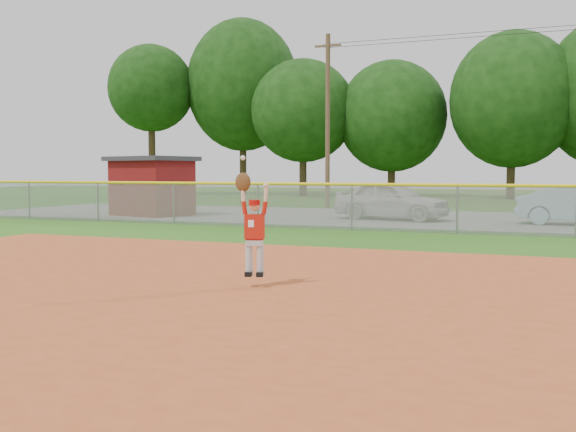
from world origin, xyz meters
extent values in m
plane|color=#295914|center=(0.00, 0.00, 0.00)|extent=(120.00, 120.00, 0.00)
cube|color=#A7451E|center=(0.00, -3.00, 0.02)|extent=(24.00, 16.00, 0.04)
cube|color=slate|center=(0.00, 16.00, 0.01)|extent=(44.00, 10.00, 0.03)
imported|color=silver|center=(-3.04, 14.76, 0.79)|extent=(4.72, 2.59, 1.52)
cube|color=#610D0E|center=(-13.21, 13.51, 1.18)|extent=(3.51, 2.98, 2.36)
cube|color=#333338|center=(-13.21, 13.51, 2.45)|extent=(3.98, 3.45, 0.19)
cube|color=gray|center=(0.00, 10.00, 0.75)|extent=(40.00, 0.03, 1.50)
cylinder|color=yellow|center=(0.00, 10.00, 1.50)|extent=(40.00, 0.10, 0.10)
cylinder|color=gray|center=(-16.67, 10.00, 0.75)|extent=(0.06, 0.06, 1.50)
cylinder|color=gray|center=(-13.33, 10.00, 0.75)|extent=(0.06, 0.06, 1.50)
cylinder|color=gray|center=(-10.00, 10.00, 0.75)|extent=(0.06, 0.06, 1.50)
cylinder|color=gray|center=(-6.67, 10.00, 0.75)|extent=(0.06, 0.06, 1.50)
cylinder|color=gray|center=(-3.33, 10.00, 0.75)|extent=(0.06, 0.06, 1.50)
cylinder|color=gray|center=(0.00, 10.00, 0.75)|extent=(0.06, 0.06, 1.50)
cylinder|color=gray|center=(3.33, 10.00, 0.75)|extent=(0.06, 0.06, 1.50)
cylinder|color=#4C3823|center=(-8.00, 22.00, 4.50)|extent=(0.24, 0.24, 9.00)
cube|color=#4C3823|center=(-8.00, 22.00, 8.40)|extent=(1.40, 0.10, 0.10)
cylinder|color=black|center=(1.00, 22.00, 8.30)|extent=(18.50, 0.02, 0.02)
cylinder|color=black|center=(1.00, 22.00, 8.50)|extent=(18.50, 0.02, 0.02)
cylinder|color=#422D1C|center=(-27.25, 35.02, 2.93)|extent=(0.56, 0.56, 5.87)
ellipsoid|color=#193F0F|center=(-27.25, 35.02, 8.67)|extent=(6.95, 6.95, 7.05)
cylinder|color=#422D1C|center=(-20.61, 38.40, 3.05)|extent=(0.56, 0.56, 6.10)
ellipsoid|color=#193F0F|center=(-20.61, 38.40, 9.01)|extent=(9.19, 9.19, 10.85)
cylinder|color=#422D1C|center=(-14.62, 36.53, 2.22)|extent=(0.56, 0.56, 4.43)
ellipsoid|color=#193F0F|center=(-14.62, 36.53, 6.55)|extent=(8.01, 8.01, 7.88)
cylinder|color=#422D1C|center=(-8.07, 38.17, 2.05)|extent=(0.56, 0.56, 4.11)
ellipsoid|color=#193F0F|center=(-8.07, 38.17, 6.07)|extent=(8.19, 8.19, 8.39)
cylinder|color=#422D1C|center=(0.53, 37.14, 2.32)|extent=(0.56, 0.56, 4.64)
ellipsoid|color=#193F0F|center=(0.53, 37.14, 6.86)|extent=(8.57, 8.57, 9.43)
cylinder|color=silver|center=(-2.09, -0.67, 0.48)|extent=(0.14, 0.14, 0.52)
cylinder|color=silver|center=(-1.91, -0.62, 0.48)|extent=(0.14, 0.14, 0.52)
cube|color=black|center=(-2.08, -0.70, 0.25)|extent=(0.15, 0.23, 0.07)
cube|color=black|center=(-1.90, -0.65, 0.25)|extent=(0.15, 0.23, 0.07)
cube|color=silver|center=(-2.00, -0.64, 0.77)|extent=(0.30, 0.21, 0.10)
cube|color=maroon|center=(-2.00, -0.64, 0.83)|extent=(0.31, 0.22, 0.04)
cube|color=#B2190C|center=(-2.00, -0.64, 1.03)|extent=(0.34, 0.24, 0.39)
cube|color=white|center=(-2.02, -0.74, 1.08)|extent=(0.09, 0.03, 0.11)
sphere|color=beige|center=(-2.00, -0.64, 1.37)|extent=(0.22, 0.22, 0.18)
cylinder|color=#A80D0A|center=(-2.00, -0.64, 1.42)|extent=(0.22, 0.22, 0.08)
cube|color=#A80D0A|center=(-1.98, -0.73, 1.38)|extent=(0.16, 0.13, 0.02)
cylinder|color=#B2190C|center=(-2.16, -0.68, 1.33)|extent=(0.12, 0.10, 0.22)
cylinder|color=beige|center=(-2.18, -0.69, 1.55)|extent=(0.09, 0.08, 0.23)
ellipsoid|color=#4C2D14|center=(-2.18, -0.69, 1.75)|extent=(0.29, 0.19, 0.31)
sphere|color=white|center=(-2.18, -0.69, 2.14)|extent=(0.10, 0.10, 0.08)
cylinder|color=#B2190C|center=(-1.84, -0.60, 1.33)|extent=(0.12, 0.10, 0.22)
cylinder|color=beige|center=(-1.82, -0.60, 1.55)|extent=(0.09, 0.08, 0.23)
sphere|color=beige|center=(-1.82, -0.60, 1.69)|extent=(0.10, 0.10, 0.08)
camera|label=1|loc=(2.26, -10.10, 1.92)|focal=40.00mm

